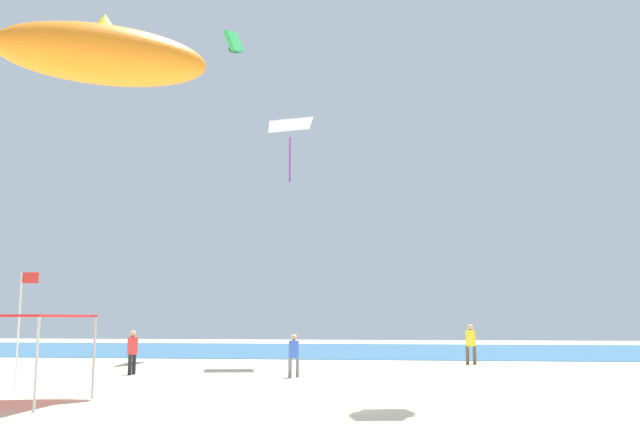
% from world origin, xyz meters
% --- Properties ---
extents(ground, '(110.00, 110.00, 0.10)m').
position_xyz_m(ground, '(0.00, 0.00, -0.05)').
color(ground, beige).
extents(ocean_strip, '(110.00, 24.12, 0.03)m').
position_xyz_m(ocean_strip, '(0.00, 30.97, 0.01)').
color(ocean_strip, '#28608C').
rests_on(ocean_strip, ground).
extents(canopy_tent, '(3.19, 3.12, 2.27)m').
position_xyz_m(canopy_tent, '(-8.19, -1.68, 2.16)').
color(canopy_tent, '#B2B2B7').
rests_on(canopy_tent, ground).
extents(person_near_tent, '(0.51, 0.45, 1.90)m').
position_xyz_m(person_near_tent, '(4.89, 16.07, 1.12)').
color(person_near_tent, brown).
rests_on(person_near_tent, ground).
extents(person_leftmost, '(0.43, 0.38, 1.59)m').
position_xyz_m(person_leftmost, '(-2.31, 7.56, 0.94)').
color(person_leftmost, slate).
rests_on(person_leftmost, ground).
extents(person_central, '(0.41, 0.45, 1.71)m').
position_xyz_m(person_central, '(-8.78, 7.89, 1.01)').
color(person_central, black).
rests_on(person_central, ground).
extents(banner_flag, '(0.61, 0.06, 3.65)m').
position_xyz_m(banner_flag, '(-10.26, 2.27, 2.20)').
color(banner_flag, silver).
rests_on(banner_flag, ground).
extents(kite_parafoil_green, '(1.01, 4.33, 2.63)m').
position_xyz_m(kite_parafoil_green, '(-8.76, 22.54, 19.53)').
color(kite_parafoil_green, green).
extents(kite_inflatable_orange, '(7.08, 4.97, 2.47)m').
position_xyz_m(kite_inflatable_orange, '(-7.97, 2.37, 10.95)').
color(kite_inflatable_orange, orange).
extents(kite_diamond_white, '(2.64, 2.64, 3.14)m').
position_xyz_m(kite_diamond_white, '(-3.92, 15.64, 11.87)').
color(kite_diamond_white, white).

